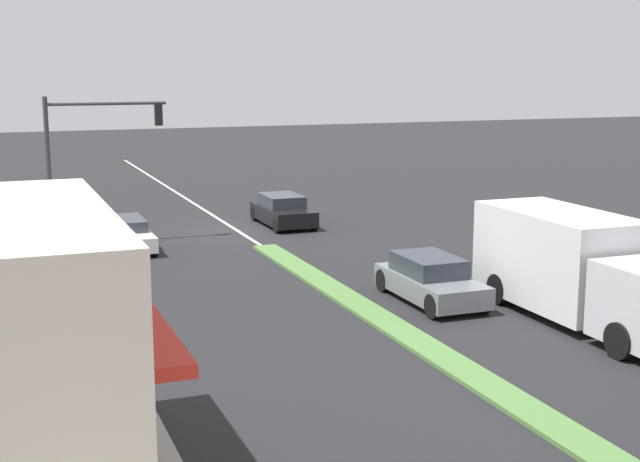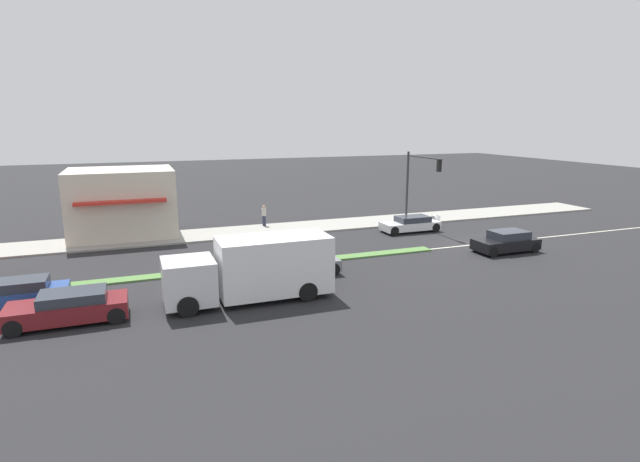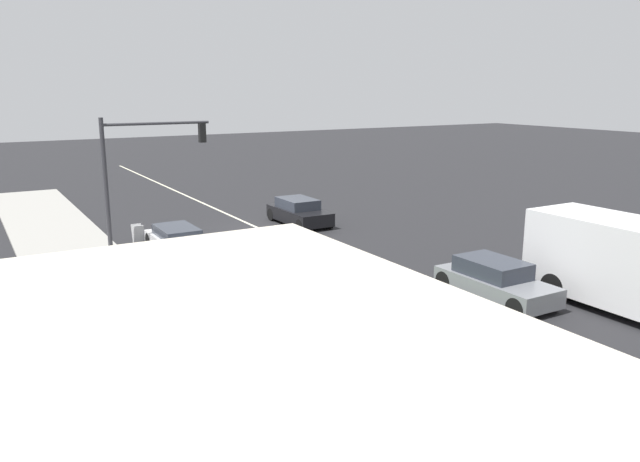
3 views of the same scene
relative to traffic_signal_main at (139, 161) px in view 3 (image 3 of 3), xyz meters
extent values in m
plane|color=#232326|center=(-6.12, 16.80, -3.90)|extent=(160.00, 160.00, 0.00)
cube|color=beige|center=(-6.12, -1.20, -3.90)|extent=(0.16, 60.00, 0.01)
cube|color=red|center=(1.67, 20.93, -0.98)|extent=(0.70, 5.62, 0.20)
cylinder|color=#333338|center=(1.43, 0.01, -0.98)|extent=(0.18, 0.18, 5.60)
cylinder|color=#333338|center=(-0.82, 0.01, 1.52)|extent=(4.50, 0.12, 0.12)
cube|color=black|center=(-2.77, 0.01, 1.07)|extent=(0.28, 0.24, 0.84)
sphere|color=red|center=(-2.77, -0.12, 1.34)|extent=(0.18, 0.18, 0.18)
sphere|color=gold|center=(-2.77, -0.12, 1.07)|extent=(0.18, 0.18, 0.18)
sphere|color=green|center=(-2.77, -0.12, 0.80)|extent=(0.18, 0.18, 0.18)
cylinder|color=#282D42|center=(4.21, 10.88, -3.39)|extent=(0.26, 0.26, 0.78)
cylinder|color=#B7B2A8|center=(4.21, 10.88, -2.70)|extent=(0.34, 0.34, 0.60)
sphere|color=tan|center=(4.21, 10.88, -2.29)|extent=(0.22, 0.22, 0.22)
cube|color=silver|center=(-0.15, -1.88, -3.47)|extent=(0.45, 0.21, 0.84)
cube|color=silver|center=(-0.15, -1.56, -3.47)|extent=(0.45, 0.21, 0.84)
cube|color=white|center=(-11.12, 14.32, -2.33)|extent=(2.40, 5.10, 2.60)
cylinder|color=black|center=(-12.20, 13.07, -3.45)|extent=(0.28, 0.90, 0.90)
cylinder|color=black|center=(-10.04, 13.07, -3.45)|extent=(0.28, 0.90, 0.90)
cube|color=slate|center=(-8.32, 12.16, -3.40)|extent=(1.78, 4.14, 0.61)
cube|color=#2D333D|center=(-8.32, 11.95, -2.82)|extent=(1.52, 2.28, 0.54)
cylinder|color=black|center=(-9.12, 13.77, -3.55)|extent=(0.22, 0.70, 0.70)
cylinder|color=black|center=(-7.53, 13.77, -3.55)|extent=(0.22, 0.70, 0.70)
cylinder|color=black|center=(-9.12, 10.55, -3.55)|extent=(0.22, 0.70, 0.70)
cylinder|color=black|center=(-7.53, 10.55, -3.55)|extent=(0.22, 0.70, 0.70)
cube|color=black|center=(-8.32, -1.42, -3.40)|extent=(1.80, 4.04, 0.65)
cube|color=#2D333D|center=(-8.32, -1.62, -2.82)|extent=(1.53, 2.22, 0.50)
cylinder|color=black|center=(-9.13, 0.18, -3.57)|extent=(0.22, 0.65, 0.65)
cylinder|color=black|center=(-7.52, 0.18, -3.57)|extent=(0.22, 0.65, 0.65)
cylinder|color=black|center=(-9.13, -3.02, -3.57)|extent=(0.22, 0.65, 0.65)
cylinder|color=black|center=(-7.52, -3.02, -3.57)|extent=(0.22, 0.65, 0.65)
cube|color=silver|center=(-1.12, 1.17, -3.44)|extent=(1.73, 4.32, 0.55)
cube|color=#2D333D|center=(-1.12, 0.95, -2.95)|extent=(1.47, 2.38, 0.41)
cylinder|color=black|center=(-1.89, 2.89, -3.56)|extent=(0.22, 0.67, 0.67)
cylinder|color=black|center=(-0.36, 2.89, -3.56)|extent=(0.22, 0.67, 0.67)
cylinder|color=black|center=(-1.89, -0.55, -3.56)|extent=(0.22, 0.67, 0.67)
cylinder|color=black|center=(-0.36, -0.55, -3.56)|extent=(0.22, 0.67, 0.67)
camera|label=1|loc=(3.82, 34.68, 2.96)|focal=50.00mm
camera|label=2|loc=(-32.54, 20.14, 4.14)|focal=28.00mm
camera|label=3|loc=(6.63, 26.14, 3.00)|focal=35.00mm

